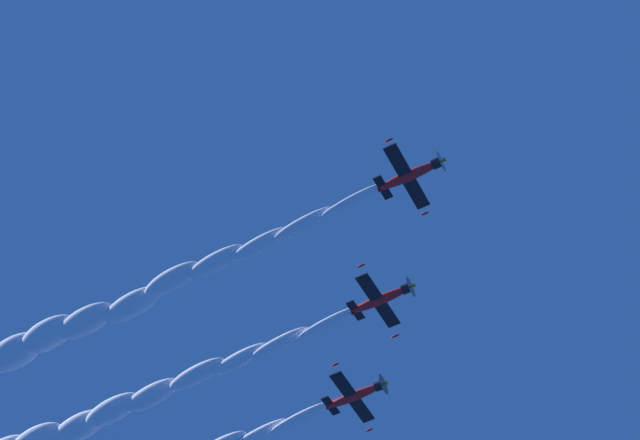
# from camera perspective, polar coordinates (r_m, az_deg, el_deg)

# --- Properties ---
(airplane_lead) EXTENTS (7.39, 7.93, 2.98)m
(airplane_lead) POSITION_cam_1_polar(r_m,az_deg,el_deg) (99.00, 5.18, 2.56)
(airplane_lead) COLOR red
(airplane_left_wingman) EXTENTS (7.39, 7.83, 2.90)m
(airplane_left_wingman) POSITION_cam_1_polar(r_m,az_deg,el_deg) (103.44, 3.54, -4.48)
(airplane_left_wingman) COLOR red
(airplane_right_wingman) EXTENTS (7.38, 7.94, 2.84)m
(airplane_right_wingman) POSITION_cam_1_polar(r_m,az_deg,el_deg) (108.29, 2.06, -9.88)
(airplane_right_wingman) COLOR red
(smoke_trail_lead) EXTENTS (50.84, 24.81, 7.68)m
(smoke_trail_lead) POSITION_cam_1_polar(r_m,az_deg,el_deg) (113.23, -13.80, -5.85)
(smoke_trail_lead) COLOR white
(smoke_trail_left_wingman) EXTENTS (51.25, 25.12, 7.34)m
(smoke_trail_left_wingman) POSITION_cam_1_polar(r_m,az_deg,el_deg) (120.04, -14.52, -11.58)
(smoke_trail_left_wingman) COLOR white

